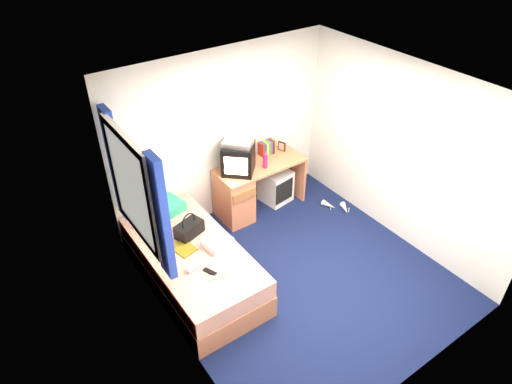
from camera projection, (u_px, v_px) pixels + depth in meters
ground at (299, 275)px, 5.65m from camera, size 3.40×3.40×0.00m
room_shell at (306, 178)px, 4.81m from camera, size 3.40×3.40×3.40m
bed at (193, 265)px, 5.42m from camera, size 1.01×2.00×0.54m
pillow at (161, 210)px, 5.75m from camera, size 0.62×0.46×0.12m
desk at (243, 190)px, 6.44m from camera, size 1.30×0.55×0.75m
storage_cube at (276, 186)px, 6.81m from camera, size 0.45×0.45×0.49m
crt_tv at (238, 159)px, 6.09m from camera, size 0.56×0.56×0.41m
vcr at (238, 143)px, 5.96m from camera, size 0.46×0.47×0.07m
book_row at (267, 148)px, 6.54m from camera, size 0.24×0.13×0.20m
picture_frame at (282, 146)px, 6.64m from camera, size 0.06×0.12×0.14m
pink_water_bottle at (265, 161)px, 6.23m from camera, size 0.08×0.08×0.20m
aerosol_can at (252, 157)px, 6.34m from camera, size 0.07×0.07×0.19m
handbag at (189, 229)px, 5.41m from camera, size 0.38×0.28×0.31m
towel at (218, 242)px, 5.27m from camera, size 0.34×0.30×0.10m
magazine at (183, 248)px, 5.25m from camera, size 0.27×0.32×0.01m
water_bottle at (194, 266)px, 4.98m from camera, size 0.21×0.12×0.07m
colour_swatch_fan at (217, 276)px, 4.89m from camera, size 0.23×0.11×0.01m
remote_control at (210, 272)px, 4.94m from camera, size 0.11×0.17×0.02m
window_assembly at (135, 189)px, 4.70m from camera, size 0.11×1.42×1.40m
white_heels at (337, 207)px, 6.73m from camera, size 0.30×0.43×0.09m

